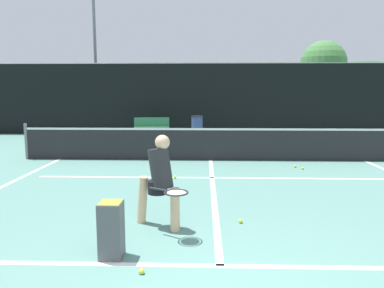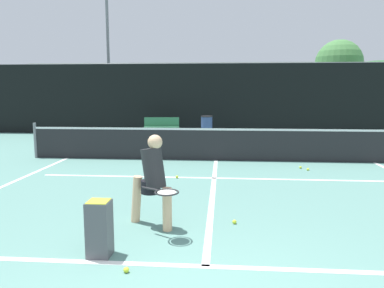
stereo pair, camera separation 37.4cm
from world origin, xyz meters
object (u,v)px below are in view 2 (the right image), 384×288
object	(u,v)px
player_practicing	(153,178)
courtside_bench	(162,127)
ball_hopper	(99,227)
parked_car	(181,115)
trash_bin	(207,127)

from	to	relation	value
player_practicing	courtside_bench	bearing A→B (deg)	129.92
ball_hopper	parked_car	size ratio (longest dim) A/B	0.16
player_practicing	ball_hopper	xyz separation A→B (m)	(-0.48, -1.04, -0.39)
player_practicing	parked_car	size ratio (longest dim) A/B	0.33
player_practicing	courtside_bench	xyz separation A→B (m)	(-1.64, 10.81, -0.30)
ball_hopper	parked_car	distance (m)	16.58
trash_bin	parked_car	size ratio (longest dim) A/B	0.22
courtside_bench	parked_car	size ratio (longest dim) A/B	0.36
courtside_bench	parked_car	world-z (taller)	parked_car
ball_hopper	player_practicing	bearing A→B (deg)	65.25
parked_car	trash_bin	bearing A→B (deg)	-71.22
trash_bin	parked_car	world-z (taller)	parked_car
player_practicing	ball_hopper	size ratio (longest dim) A/B	1.99
ball_hopper	trash_bin	distance (m)	11.80
ball_hopper	trash_bin	bearing A→B (deg)	85.99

